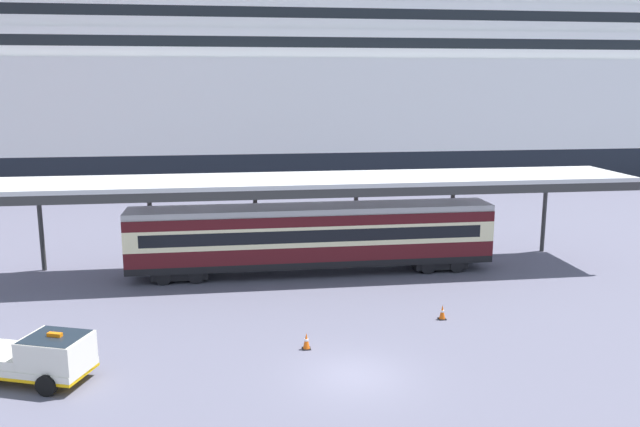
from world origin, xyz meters
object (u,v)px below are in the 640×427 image
Objects in this scene: cruise_ship at (256,67)px; service_truck at (35,356)px; traffic_cone_mid at (306,341)px; train_carriage at (312,236)px; traffic_cone_near at (442,312)px.

cruise_ship reaches higher than service_truck.
train_carriage is at bearing 81.27° from traffic_cone_mid.
service_truck is 7.76× the size of traffic_cone_near.
cruise_ship reaches higher than traffic_cone_mid.
traffic_cone_near is at bearing 13.23° from service_truck.
traffic_cone_mid reaches higher than traffic_cone_near.
traffic_cone_near is at bearing -58.54° from train_carriage.
traffic_cone_near is (6.45, -49.61, -12.59)m from cruise_ship.
traffic_cone_mid is (-0.48, -52.21, -12.58)m from cruise_ship.
cruise_ship is 207.05× the size of traffic_cone_near.
traffic_cone_near is (5.22, -8.53, -1.95)m from train_carriage.
cruise_ship reaches higher than traffic_cone_near.
train_carriage reaches higher than traffic_cone_near.
train_carriage is 29.44× the size of traffic_cone_mid.
train_carriage reaches higher than service_truck.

